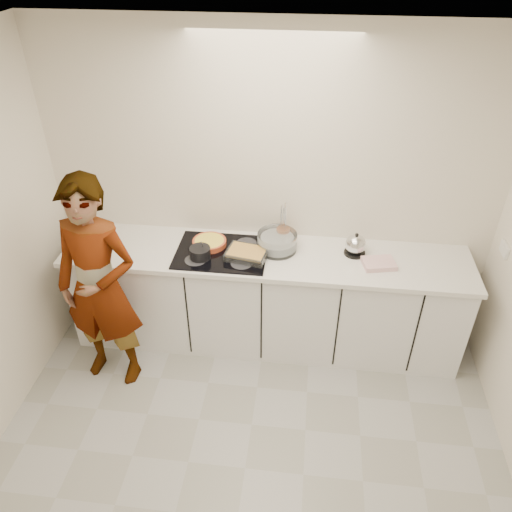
# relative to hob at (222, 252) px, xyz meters

# --- Properties ---
(floor) EXTENTS (3.60, 3.20, 0.00)m
(floor) POSITION_rel_hob_xyz_m (0.35, -1.26, -0.92)
(floor) COLOR #AAAAA8
(floor) RESTS_ON ground
(ceiling) EXTENTS (3.60, 3.20, 0.00)m
(ceiling) POSITION_rel_hob_xyz_m (0.35, -1.26, 1.68)
(ceiling) COLOR white
(ceiling) RESTS_ON wall_back
(wall_back) EXTENTS (3.60, 0.00, 2.60)m
(wall_back) POSITION_rel_hob_xyz_m (0.35, 0.34, 0.38)
(wall_back) COLOR silver
(wall_back) RESTS_ON ground
(base_cabinets) EXTENTS (3.20, 0.58, 0.87)m
(base_cabinets) POSITION_rel_hob_xyz_m (0.35, 0.02, -0.48)
(base_cabinets) COLOR white
(base_cabinets) RESTS_ON floor
(countertop) EXTENTS (3.24, 0.64, 0.04)m
(countertop) POSITION_rel_hob_xyz_m (0.35, 0.02, -0.03)
(countertop) COLOR white
(countertop) RESTS_ON base_cabinets
(hob) EXTENTS (0.72, 0.54, 0.01)m
(hob) POSITION_rel_hob_xyz_m (0.00, 0.00, 0.00)
(hob) COLOR black
(hob) RESTS_ON countertop
(tart_dish) EXTENTS (0.34, 0.34, 0.04)m
(tart_dish) POSITION_rel_hob_xyz_m (-0.11, 0.08, 0.03)
(tart_dish) COLOR #BF4B28
(tart_dish) RESTS_ON hob
(saucepan) EXTENTS (0.20, 0.20, 0.15)m
(saucepan) POSITION_rel_hob_xyz_m (-0.15, -0.10, 0.05)
(saucepan) COLOR black
(saucepan) RESTS_ON hob
(baking_dish) EXTENTS (0.35, 0.28, 0.06)m
(baking_dish) POSITION_rel_hob_xyz_m (0.21, -0.05, 0.04)
(baking_dish) COLOR silver
(baking_dish) RESTS_ON hob
(mixing_bowl) EXTENTS (0.40, 0.40, 0.15)m
(mixing_bowl) POSITION_rel_hob_xyz_m (0.43, 0.10, 0.06)
(mixing_bowl) COLOR silver
(mixing_bowl) RESTS_ON countertop
(tea_towel) EXTENTS (0.27, 0.22, 0.04)m
(tea_towel) POSITION_rel_hob_xyz_m (1.23, -0.03, 0.01)
(tea_towel) COLOR white
(tea_towel) RESTS_ON countertop
(kettle) EXTENTS (0.21, 0.21, 0.19)m
(kettle) POSITION_rel_hob_xyz_m (1.05, 0.11, 0.07)
(kettle) COLOR black
(kettle) RESTS_ON countertop
(utensil_crock) EXTENTS (0.13, 0.13, 0.14)m
(utensil_crock) POSITION_rel_hob_xyz_m (0.47, 0.20, 0.06)
(utensil_crock) COLOR orange
(utensil_crock) RESTS_ON countertop
(cook) EXTENTS (0.69, 0.50, 1.76)m
(cook) POSITION_rel_hob_xyz_m (-0.82, -0.50, -0.04)
(cook) COLOR white
(cook) RESTS_ON floor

